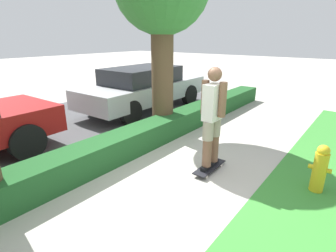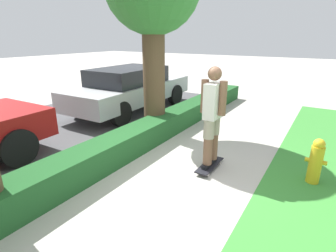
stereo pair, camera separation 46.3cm
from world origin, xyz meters
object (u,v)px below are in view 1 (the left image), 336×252
Objects in this scene: skateboard at (210,167)px; skater_person at (212,116)px; fire_hydrant at (320,169)px; parked_car_middle at (144,87)px.

skater_person is (-0.00, 0.00, 0.96)m from skateboard.
fire_hydrant is (0.46, -1.64, 0.32)m from skateboard.
parked_car_middle is 6.00× the size of fire_hydrant.
skater_person is at bearing 105.78° from fire_hydrant.
parked_car_middle is at bearing 58.00° from skater_person.
skater_person is 2.27× the size of fire_hydrant.
skater_person is at bearing -123.27° from parked_car_middle.
parked_car_middle is 5.79m from fire_hydrant.
parked_car_middle is (2.38, 3.81, 0.68)m from skateboard.
fire_hydrant is (0.46, -1.64, -0.64)m from skater_person.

